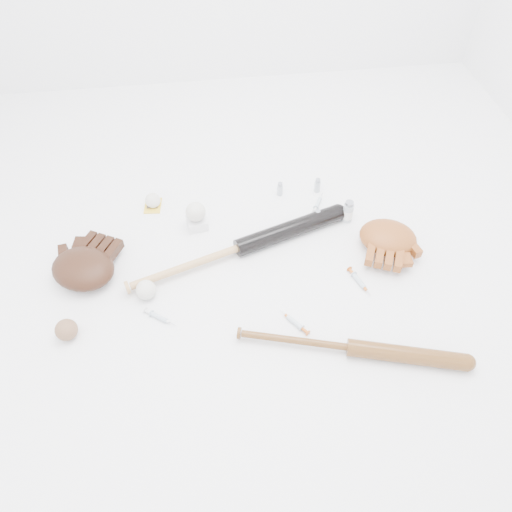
{
  "coord_description": "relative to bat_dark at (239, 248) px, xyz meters",
  "views": [
    {
      "loc": [
        -0.15,
        -1.22,
        1.51
      ],
      "look_at": [
        0.02,
        0.04,
        0.06
      ],
      "focal_mm": 35.0,
      "sensor_mm": 36.0,
      "label": 1
    }
  ],
  "objects": [
    {
      "name": "pedestal",
      "position": [
        -0.16,
        0.18,
        -0.01
      ],
      "size": [
        0.09,
        0.09,
        0.04
      ],
      "primitive_type": "cube",
      "rotation": [
        0.0,
        0.0,
        0.16
      ],
      "color": "white",
      "rests_on": "ground"
    },
    {
      "name": "baseball_aged",
      "position": [
        -0.64,
        -0.31,
        0.0
      ],
      "size": [
        0.08,
        0.08,
        0.08
      ],
      "primitive_type": "sphere",
      "color": "brown",
      "rests_on": "ground"
    },
    {
      "name": "glove_tan",
      "position": [
        0.6,
        -0.04,
        0.01
      ],
      "size": [
        0.36,
        0.36,
        0.1
      ],
      "primitive_type": null,
      "rotation": [
        0.0,
        0.0,
        2.71
      ],
      "color": "brown",
      "rests_on": "ground"
    },
    {
      "name": "vial_3",
      "position": [
        0.48,
        0.13,
        0.02
      ],
      "size": [
        0.04,
        0.04,
        0.1
      ],
      "primitive_type": "cylinder",
      "color": "#ABB4BC",
      "rests_on": "ground"
    },
    {
      "name": "bat_wood",
      "position": [
        0.32,
        -0.5,
        -0.01
      ],
      "size": [
        0.8,
        0.29,
        0.06
      ],
      "primitive_type": null,
      "rotation": [
        0.0,
        0.0,
        -0.29
      ],
      "color": "brown",
      "rests_on": "ground"
    },
    {
      "name": "bat_dark",
      "position": [
        0.0,
        0.0,
        0.0
      ],
      "size": [
        0.96,
        0.38,
        0.07
      ],
      "primitive_type": null,
      "rotation": [
        0.0,
        0.0,
        0.32
      ],
      "color": "black",
      "rests_on": "ground"
    },
    {
      "name": "syringe_1",
      "position": [
        0.16,
        -0.36,
        -0.03
      ],
      "size": [
        0.11,
        0.14,
        0.02
      ],
      "primitive_type": null,
      "rotation": [
        0.0,
        0.0,
        2.21
      ],
      "color": "#ADBCC6",
      "rests_on": "ground"
    },
    {
      "name": "vial_1",
      "position": [
        0.39,
        0.33,
        -0.0
      ],
      "size": [
        0.03,
        0.03,
        0.07
      ],
      "primitive_type": "cylinder",
      "color": "#ABB4BC",
      "rests_on": "ground"
    },
    {
      "name": "vial_0",
      "position": [
        0.22,
        0.33,
        -0.0
      ],
      "size": [
        0.03,
        0.03,
        0.07
      ],
      "primitive_type": "cylinder",
      "color": "#ABB4BC",
      "rests_on": "ground"
    },
    {
      "name": "glove_dark",
      "position": [
        -0.6,
        -0.04,
        0.02
      ],
      "size": [
        0.4,
        0.4,
        0.11
      ],
      "primitive_type": null,
      "rotation": [
        0.0,
        0.0,
        -0.5
      ],
      "color": "black",
      "rests_on": "ground"
    },
    {
      "name": "vial_2",
      "position": [
        0.35,
        0.13,
        -0.0
      ],
      "size": [
        0.03,
        0.03,
        0.07
      ],
      "primitive_type": "cylinder",
      "color": "#ABB4BC",
      "rests_on": "ground"
    },
    {
      "name": "syringe_3",
      "position": [
        0.44,
        -0.21,
        -0.03
      ],
      "size": [
        0.08,
        0.16,
        0.02
      ],
      "primitive_type": null,
      "rotation": [
        0.0,
        0.0,
        -1.25
      ],
      "color": "#ADBCC6",
      "rests_on": "ground"
    },
    {
      "name": "baseball_left",
      "position": [
        -0.64,
        0.01,
        0.0
      ],
      "size": [
        0.07,
        0.07,
        0.07
      ],
      "primitive_type": "sphere",
      "color": "silver",
      "rests_on": "ground"
    },
    {
      "name": "trading_card",
      "position": [
        -0.35,
        0.33,
        -0.03
      ],
      "size": [
        0.08,
        0.11,
        0.01
      ],
      "primitive_type": "cube",
      "rotation": [
        0.0,
        0.0,
        -0.1
      ],
      "color": "gold",
      "rests_on": "ground"
    },
    {
      "name": "baseball_on_pedestal",
      "position": [
        -0.16,
        0.18,
        0.05
      ],
      "size": [
        0.08,
        0.08,
        0.08
      ],
      "primitive_type": "sphere",
      "color": "silver",
      "rests_on": "pedestal"
    },
    {
      "name": "syringe_2",
      "position": [
        0.38,
        0.24,
        -0.03
      ],
      "size": [
        0.09,
        0.14,
        0.02
      ],
      "primitive_type": null,
      "rotation": [
        0.0,
        0.0,
        1.07
      ],
      "color": "#ADBCC6",
      "rests_on": "ground"
    },
    {
      "name": "baseball_mid",
      "position": [
        -0.37,
        -0.17,
        0.0
      ],
      "size": [
        0.08,
        0.08,
        0.08
      ],
      "primitive_type": "sphere",
      "color": "silver",
      "rests_on": "ground"
    },
    {
      "name": "baseball_upper",
      "position": [
        -0.34,
        0.33,
        -0.0
      ],
      "size": [
        0.07,
        0.07,
        0.07
      ],
      "primitive_type": "sphere",
      "color": "silver",
      "rests_on": "ground"
    },
    {
      "name": "syringe_0",
      "position": [
        -0.32,
        -0.27,
        -0.03
      ],
      "size": [
        0.14,
        0.11,
        0.02
      ],
      "primitive_type": null,
      "rotation": [
        0.0,
        0.0,
        -0.64
      ],
      "color": "#ADBCC6",
      "rests_on": "ground"
    }
  ]
}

